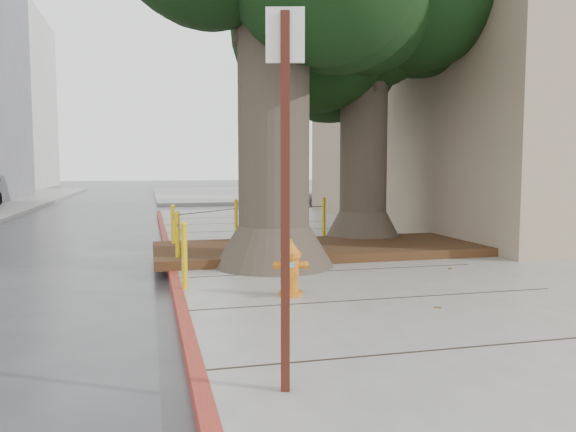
{
  "coord_description": "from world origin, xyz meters",
  "views": [
    {
      "loc": [
        -2.36,
        -6.57,
        1.84
      ],
      "look_at": [
        -0.33,
        1.58,
        1.1
      ],
      "focal_mm": 35.0,
      "sensor_mm": 36.0,
      "label": 1
    }
  ],
  "objects_px": {
    "car_red": "(425,191)",
    "fire_hydrant": "(291,268)",
    "car_silver": "(288,195)",
    "signpost": "(285,179)"
  },
  "relations": [
    {
      "from": "car_red",
      "to": "fire_hydrant",
      "type": "bearing_deg",
      "value": 142.13
    },
    {
      "from": "car_silver",
      "to": "car_red",
      "type": "xyz_separation_m",
      "value": [
        6.82,
        0.17,
        0.08
      ]
    },
    {
      "from": "fire_hydrant",
      "to": "signpost",
      "type": "distance_m",
      "value": 3.36
    },
    {
      "from": "fire_hydrant",
      "to": "car_red",
      "type": "bearing_deg",
      "value": 67.35
    },
    {
      "from": "fire_hydrant",
      "to": "car_silver",
      "type": "height_order",
      "value": "car_silver"
    },
    {
      "from": "signpost",
      "to": "car_silver",
      "type": "relative_size",
      "value": 0.82
    },
    {
      "from": "signpost",
      "to": "car_silver",
      "type": "distance_m",
      "value": 20.85
    },
    {
      "from": "car_silver",
      "to": "car_red",
      "type": "relative_size",
      "value": 0.86
    },
    {
      "from": "fire_hydrant",
      "to": "signpost",
      "type": "xyz_separation_m",
      "value": [
        -0.81,
        -3.02,
        1.23
      ]
    },
    {
      "from": "fire_hydrant",
      "to": "car_red",
      "type": "xyz_separation_m",
      "value": [
        11.06,
        17.36,
        0.15
      ]
    }
  ]
}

